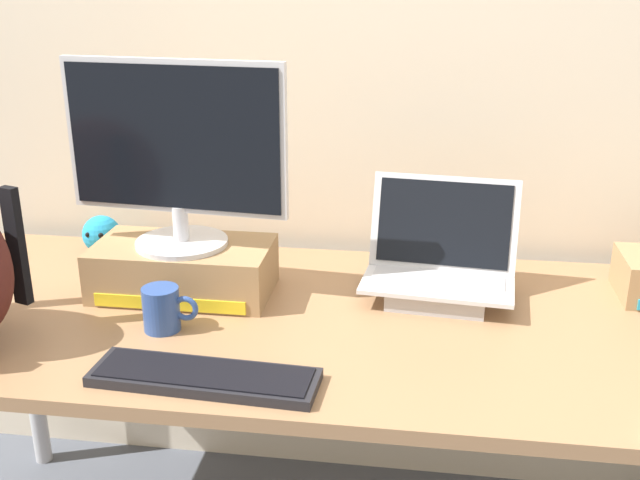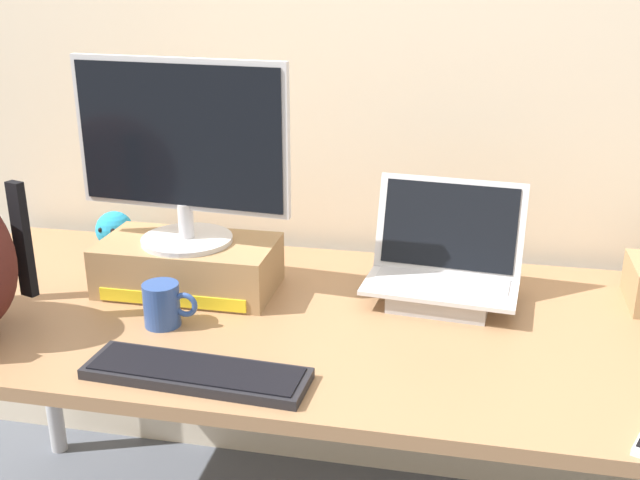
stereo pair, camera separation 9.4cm
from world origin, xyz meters
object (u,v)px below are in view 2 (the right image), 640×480
external_keyboard (197,373)px  coffee_mug (163,305)px  toner_box_yellow (189,266)px  desktop_monitor (181,151)px  open_laptop (443,277)px  plush_toy (115,230)px

external_keyboard → coffee_mug: 0.25m
toner_box_yellow → desktop_monitor: (-0.00, -0.00, 0.28)m
external_keyboard → coffee_mug: coffee_mug is taller
desktop_monitor → toner_box_yellow: bearing=88.1°
coffee_mug → open_laptop: bearing=24.0°
desktop_monitor → open_laptop: bearing=11.2°
open_laptop → external_keyboard: 0.63m
plush_toy → external_keyboard: bearing=-53.0°
coffee_mug → desktop_monitor: bearing=94.7°
open_laptop → toner_box_yellow: bearing=-168.5°
toner_box_yellow → plush_toy: (-0.30, 0.22, -0.01)m
external_keyboard → coffee_mug: size_ratio=3.61×
external_keyboard → plush_toy: (-0.46, 0.62, 0.04)m
plush_toy → coffee_mug: bearing=-52.9°
open_laptop → coffee_mug: bearing=-150.6°
toner_box_yellow → external_keyboard: size_ratio=0.95×
desktop_monitor → coffee_mug: size_ratio=4.26×
toner_box_yellow → coffee_mug: (0.02, -0.19, -0.01)m
open_laptop → external_keyboard: size_ratio=0.83×
open_laptop → plush_toy: (-0.90, 0.16, -0.00)m
external_keyboard → open_laptop: bearing=49.6°
plush_toy → open_laptop: bearing=-10.2°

